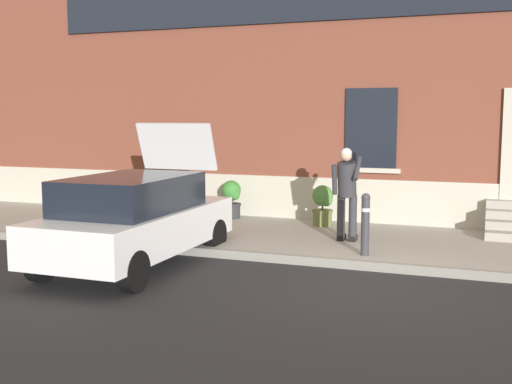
{
  "coord_description": "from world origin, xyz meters",
  "views": [
    {
      "loc": [
        1.63,
        -8.93,
        2.47
      ],
      "look_at": [
        -2.27,
        1.6,
        1.1
      ],
      "focal_mm": 44.08,
      "sensor_mm": 36.0,
      "label": 1
    }
  ],
  "objects_px": {
    "bollard_near_person": "(365,222)",
    "planter_cream": "(144,195)",
    "planter_charcoal": "(232,198)",
    "planter_olive": "(323,204)",
    "bollard_far_left": "(200,212)",
    "person_on_phone": "(347,188)",
    "hatchback_car_white": "(136,218)"
  },
  "relations": [
    {
      "from": "hatchback_car_white",
      "to": "planter_charcoal",
      "type": "bearing_deg",
      "value": 90.41
    },
    {
      "from": "hatchback_car_white",
      "to": "planter_olive",
      "type": "relative_size",
      "value": 4.73
    },
    {
      "from": "planter_cream",
      "to": "bollard_near_person",
      "type": "bearing_deg",
      "value": -24.44
    },
    {
      "from": "bollard_near_person",
      "to": "person_on_phone",
      "type": "xyz_separation_m",
      "value": [
        -0.54,
        1.03,
        0.43
      ]
    },
    {
      "from": "planter_cream",
      "to": "planter_charcoal",
      "type": "height_order",
      "value": "same"
    },
    {
      "from": "bollard_near_person",
      "to": "planter_olive",
      "type": "bearing_deg",
      "value": 118.42
    },
    {
      "from": "planter_charcoal",
      "to": "planter_olive",
      "type": "distance_m",
      "value": 2.19
    },
    {
      "from": "bollard_far_left",
      "to": "planter_charcoal",
      "type": "relative_size",
      "value": 1.22
    },
    {
      "from": "person_on_phone",
      "to": "planter_cream",
      "type": "bearing_deg",
      "value": 152.62
    },
    {
      "from": "bollard_near_person",
      "to": "hatchback_car_white",
      "type": "bearing_deg",
      "value": -157.98
    },
    {
      "from": "planter_charcoal",
      "to": "bollard_far_left",
      "type": "bearing_deg",
      "value": -79.47
    },
    {
      "from": "bollard_far_left",
      "to": "hatchback_car_white",
      "type": "bearing_deg",
      "value": -108.69
    },
    {
      "from": "bollard_near_person",
      "to": "planter_cream",
      "type": "bearing_deg",
      "value": 155.56
    },
    {
      "from": "hatchback_car_white",
      "to": "planter_olive",
      "type": "distance_m",
      "value": 4.5
    },
    {
      "from": "person_on_phone",
      "to": "planter_olive",
      "type": "height_order",
      "value": "person_on_phone"
    },
    {
      "from": "bollard_far_left",
      "to": "planter_charcoal",
      "type": "distance_m",
      "value": 2.8
    },
    {
      "from": "bollard_near_person",
      "to": "person_on_phone",
      "type": "bearing_deg",
      "value": 117.9
    },
    {
      "from": "hatchback_car_white",
      "to": "planter_charcoal",
      "type": "xyz_separation_m",
      "value": [
        -0.03,
        4.17,
        -0.19
      ]
    },
    {
      "from": "bollard_near_person",
      "to": "person_on_phone",
      "type": "distance_m",
      "value": 1.24
    },
    {
      "from": "planter_cream",
      "to": "planter_charcoal",
      "type": "relative_size",
      "value": 1.0
    },
    {
      "from": "hatchback_car_white",
      "to": "planter_cream",
      "type": "xyz_separation_m",
      "value": [
        -2.21,
        4.03,
        -0.19
      ]
    },
    {
      "from": "hatchback_car_white",
      "to": "bollard_near_person",
      "type": "distance_m",
      "value": 3.8
    },
    {
      "from": "bollard_far_left",
      "to": "planter_cream",
      "type": "relative_size",
      "value": 1.22
    },
    {
      "from": "bollard_near_person",
      "to": "person_on_phone",
      "type": "height_order",
      "value": "person_on_phone"
    },
    {
      "from": "planter_olive",
      "to": "person_on_phone",
      "type": "bearing_deg",
      "value": -61.22
    },
    {
      "from": "bollard_far_left",
      "to": "planter_charcoal",
      "type": "height_order",
      "value": "bollard_far_left"
    },
    {
      "from": "hatchback_car_white",
      "to": "planter_cream",
      "type": "bearing_deg",
      "value": 118.77
    },
    {
      "from": "hatchback_car_white",
      "to": "planter_cream",
      "type": "distance_m",
      "value": 4.6
    },
    {
      "from": "person_on_phone",
      "to": "planter_olive",
      "type": "xyz_separation_m",
      "value": [
        -0.83,
        1.5,
        -0.54
      ]
    },
    {
      "from": "bollard_far_left",
      "to": "planter_cream",
      "type": "xyz_separation_m",
      "value": [
        -2.69,
        2.61,
        -0.11
      ]
    },
    {
      "from": "bollard_far_left",
      "to": "planter_charcoal",
      "type": "bearing_deg",
      "value": 100.53
    },
    {
      "from": "planter_charcoal",
      "to": "planter_olive",
      "type": "xyz_separation_m",
      "value": [
        2.18,
        -0.22,
        0.0
      ]
    }
  ]
}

